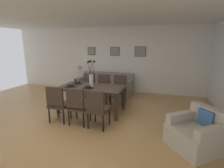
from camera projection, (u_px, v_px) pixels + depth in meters
ground_plane at (77, 122)px, 4.13m from camera, size 9.00×9.00×0.00m
back_wall_panel at (113, 60)px, 6.87m from camera, size 9.00×0.10×2.60m
ceiling_panel at (79, 12)px, 3.91m from camera, size 9.00×7.20×0.08m
dining_table at (92, 89)px, 4.68m from camera, size 1.80×0.96×0.74m
dining_chair_near_left at (58, 102)px, 4.04m from camera, size 0.47×0.47×0.92m
dining_chair_near_right at (88, 86)px, 5.70m from camera, size 0.47×0.47×0.92m
dining_chair_far_left at (78, 104)px, 3.90m from camera, size 0.44×0.44×0.92m
dining_chair_far_right at (103, 87)px, 5.56m from camera, size 0.45×0.45×0.92m
dining_chair_mid_left at (97, 107)px, 3.73m from camera, size 0.47×0.47×0.92m
dining_chair_mid_right at (119, 88)px, 5.41m from camera, size 0.46×0.46×0.92m
centerpiece_vase at (91, 77)px, 4.60m from camera, size 0.21×0.23×0.73m
placemat_near_left at (70, 87)px, 4.61m from camera, size 0.32×0.32×0.01m
bowl_near_left at (70, 86)px, 4.60m from camera, size 0.17×0.17×0.07m
placemat_near_right at (78, 84)px, 5.02m from camera, size 0.32×0.32×0.01m
bowl_near_right at (78, 82)px, 5.01m from camera, size 0.17×0.17×0.07m
placemat_far_left at (88, 88)px, 4.46m from camera, size 0.32×0.32×0.01m
bowl_far_left at (88, 87)px, 4.45m from camera, size 0.17×0.17×0.07m
sofa at (106, 86)px, 6.61m from camera, size 2.09×0.84×0.80m
side_table at (80, 85)px, 6.98m from camera, size 0.36×0.36×0.52m
table_lamp at (80, 70)px, 6.84m from camera, size 0.22×0.22×0.51m
armchair at (197, 133)px, 3.05m from camera, size 1.12×1.12×0.75m
framed_picture_left at (91, 51)px, 6.99m from camera, size 0.33×0.03×0.32m
framed_picture_center at (115, 51)px, 6.70m from camera, size 0.38×0.03×0.34m
framed_picture_right at (140, 52)px, 6.41m from camera, size 0.43×0.03×0.39m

